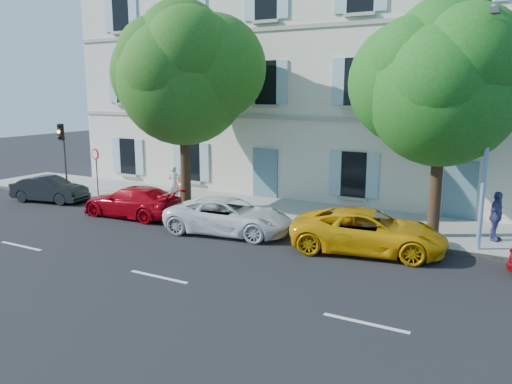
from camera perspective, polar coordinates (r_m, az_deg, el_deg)
The scene contains 16 objects.
ground at distance 17.70m, azimuth -2.71°, elevation -5.61°, with size 90.00×90.00×0.00m, color black.
sidewalk at distance 21.46m, azimuth 3.52°, elevation -2.38°, with size 36.00×4.50×0.15m, color #A09E96.
kerb at distance 19.58m, azimuth 0.79°, elevation -3.69°, with size 36.00×0.16×0.16m, color #9E998E.
building at distance 26.18m, azimuth 9.23°, elevation 13.03°, with size 28.00×7.00×12.00m, color beige.
car_dark_sedan at distance 25.79m, azimuth -22.53°, elevation 0.30°, with size 1.29×3.70×1.22m, color black.
car_red_coupe at distance 21.59m, azimuth -13.95°, elevation -1.06°, with size 1.82×4.47×1.30m, color #AE0412.
car_white_coupe at distance 18.51m, azimuth -3.12°, elevation -2.74°, with size 2.18×4.73×1.32m, color white.
car_yellow_supercar at distance 16.75m, azimuth 12.70°, elevation -4.40°, with size 2.30×4.99×1.39m, color #E5A209.
tree_left at distance 21.82m, azimuth -8.34°, elevation 12.52°, with size 5.52×5.52×8.55m.
tree_right at distance 18.17m, azimuth 20.55°, elevation 10.73°, with size 5.10×5.10×7.85m.
traffic_light at distance 26.90m, azimuth -21.26°, elevation 5.24°, with size 0.30×0.39×3.47m.
road_sign at distance 25.24m, azimuth -17.82°, elevation 3.26°, with size 0.54×0.13×2.36m.
street_lamp at distance 16.99m, azimuth 25.08°, elevation 7.53°, with size 0.28×1.58×7.39m.
pedestrian_a at distance 23.91m, azimuth -9.33°, elevation 1.02°, with size 0.58×0.38×1.58m, color silver.
pedestrian_b at distance 23.70m, azimuth -8.26°, elevation 1.02°, with size 0.79×0.62×1.63m, color tan.
pedestrian_c at distance 18.86m, azimuth 25.74°, elevation -2.52°, with size 1.01×0.42×1.72m, color #43447B.
Camera 1 is at (8.90, -14.41, 5.15)m, focal length 35.00 mm.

